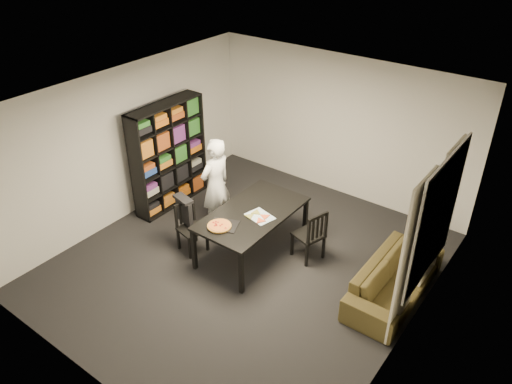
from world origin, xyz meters
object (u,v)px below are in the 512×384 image
Objects in this scene: chair_right at (312,233)px; pepperoni_pizza at (219,226)px; dining_table at (252,216)px; chair_left at (189,223)px; person at (216,185)px; baking_tray at (224,225)px; sofa at (395,279)px; bookshelf at (169,155)px.

chair_right reaches higher than pepperoni_pizza.
dining_table is 2.07× the size of chair_right.
chair_left is 2.33× the size of pepperoni_pizza.
chair_left is (-0.86, -0.50, -0.21)m from dining_table.
person reaches higher than pepperoni_pizza.
baking_tray is at bearing 73.84° from pepperoni_pizza.
dining_table is 0.91m from person.
dining_table is at bearing 76.90° from pepperoni_pizza.
baking_tray is 0.21× the size of sofa.
person reaches higher than chair_right.
dining_table is 0.62m from pepperoni_pizza.
chair_left is 0.95× the size of chair_right.
dining_table is 2.19× the size of chair_left.
chair_right is (0.84, 0.39, -0.19)m from dining_table.
baking_tray is (0.74, -0.03, 0.28)m from chair_left.
bookshelf is at bearing 154.39° from pepperoni_pizza.
chair_left is 0.50× the size of person.
dining_table is at bearing -46.79° from chair_left.
sofa is at bearing 21.81° from baking_tray.
bookshelf is 2.14m from pepperoni_pizza.
dining_table is (2.06, -0.32, -0.27)m from bookshelf.
person is at bearing 167.83° from dining_table.
bookshelf is 2.21× the size of chair_right.
chair_right is at bearing 43.71° from baking_tray.
baking_tray is (1.95, -0.85, -0.20)m from bookshelf.
person is (-1.72, -0.20, 0.33)m from chair_right.
sofa is at bearing 23.20° from pepperoni_pizza.
chair_right reaches higher than dining_table.
sofa is (2.19, 0.40, -0.40)m from dining_table.
pepperoni_pizza reaches higher than sofa.
chair_right is 2.15× the size of baking_tray.
person reaches higher than sofa.
bookshelf is 1.54m from chair_left.
baking_tray is at bearing -23.53° from bookshelf.
chair_left is 3.18m from sofa.
pepperoni_pizza is (-0.14, -0.60, 0.09)m from dining_table.
bookshelf reaches higher than dining_table.
bookshelf is 2.13m from baking_tray.
baking_tray is at bearing 111.81° from sofa.
sofa is (3.05, 0.90, -0.19)m from chair_left.
person reaches higher than baking_tray.
bookshelf is 2.11m from dining_table.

